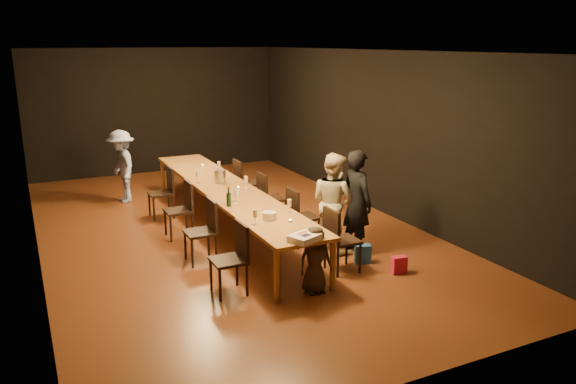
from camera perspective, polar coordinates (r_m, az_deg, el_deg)
name	(u,v)px	position (r m, az deg, el deg)	size (l,w,h in m)	color
ground	(228,229)	(9.78, -6.15, -3.80)	(10.00, 10.00, 0.00)	#442311
room_shell	(224,109)	(9.32, -6.51, 8.37)	(6.04, 10.04, 3.02)	black
table	(227,190)	(9.58, -6.27, 0.17)	(0.90, 6.00, 0.75)	#9A612C
chair_right_0	(343,240)	(7.92, 5.58, -4.83)	(0.42, 0.42, 0.93)	black
chair_right_1	(303,216)	(8.91, 1.57, -2.48)	(0.42, 0.42, 0.93)	black
chair_right_2	(272,198)	(9.94, -1.62, -0.59)	(0.42, 0.42, 0.93)	black
chair_right_3	(247,183)	(11.01, -4.19, 0.93)	(0.42, 0.42, 0.93)	black
chair_left_0	(228,260)	(7.23, -6.09, -6.84)	(0.42, 0.42, 0.93)	black
chair_left_1	(200,232)	(8.30, -8.93, -4.00)	(0.42, 0.42, 0.93)	black
chair_left_2	(178,210)	(9.40, -11.10, -1.81)	(0.42, 0.42, 0.93)	black
chair_left_3	(161,193)	(10.53, -12.81, -0.08)	(0.42, 0.42, 0.93)	black
woman_birthday	(357,202)	(8.56, 7.03, -0.98)	(0.58, 0.38, 1.60)	black
woman_tan	(333,202)	(8.62, 4.62, -1.04)	(0.75, 0.58, 1.53)	beige
man_blue	(122,166)	(11.69, -16.51, 2.51)	(0.94, 0.54, 1.46)	#879CD0
child	(315,259)	(7.25, 2.78, -6.86)	(0.44, 0.28, 0.89)	#3A2D20
gift_bag_red	(399,265)	(8.07, 11.21, -7.28)	(0.21, 0.11, 0.25)	#D31F4A
gift_bag_blue	(363,254)	(8.33, 7.60, -6.24)	(0.22, 0.15, 0.28)	#23569B
birthday_cake	(305,238)	(7.00, 1.69, -4.66)	(0.44, 0.40, 0.08)	white
plate_stack	(270,216)	(7.80, -1.89, -2.43)	(0.20, 0.20, 0.11)	silver
champagne_bottle	(229,196)	(8.44, -6.04, -0.46)	(0.07, 0.07, 0.30)	black
ice_bucket	(220,176)	(9.91, -6.92, 1.60)	(0.20, 0.20, 0.22)	silver
wineglass_0	(255,217)	(7.61, -3.34, -2.54)	(0.06, 0.06, 0.21)	beige
wineglass_1	(289,206)	(8.08, 0.14, -1.46)	(0.06, 0.06, 0.21)	beige
wineglass_2	(237,197)	(8.61, -5.24, -0.46)	(0.06, 0.06, 0.21)	silver
wineglass_3	(246,182)	(9.48, -4.29, 1.01)	(0.06, 0.06, 0.21)	beige
wineglass_4	(198,176)	(10.01, -9.15, 1.62)	(0.06, 0.06, 0.21)	silver
wineglass_5	(219,167)	(10.69, -7.02, 2.56)	(0.06, 0.06, 0.21)	silver
tealight_near	(290,221)	(7.70, 0.23, -2.97)	(0.05, 0.05, 0.03)	#B2B7B2
tealight_mid	(238,188)	(9.46, -5.09, 0.41)	(0.05, 0.05, 0.03)	#B2B7B2
tealight_far	(203,165)	(11.27, -8.66, 2.69)	(0.05, 0.05, 0.03)	#B2B7B2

